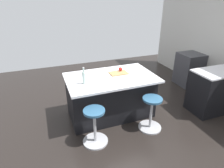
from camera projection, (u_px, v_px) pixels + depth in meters
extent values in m
plane|color=black|center=(120.00, 117.00, 4.06)|extent=(7.37, 7.37, 0.00)
cube|color=#38383D|center=(189.00, 69.00, 5.37)|extent=(0.60, 0.60, 0.89)
cube|color=black|center=(197.00, 75.00, 5.13)|extent=(0.44, 0.01, 0.32)
cube|color=black|center=(110.00, 97.00, 3.99)|extent=(1.68, 0.89, 0.85)
cube|color=silver|center=(111.00, 78.00, 3.76)|extent=(1.74, 1.09, 0.04)
cylinder|color=#B7B7BC|center=(150.00, 127.00, 3.73)|extent=(0.44, 0.44, 0.03)
cylinder|color=#B7B7BC|center=(151.00, 114.00, 3.60)|extent=(0.05, 0.05, 0.60)
cylinder|color=#336084|center=(153.00, 99.00, 3.46)|extent=(0.36, 0.36, 0.04)
cylinder|color=#B7B7BC|center=(96.00, 141.00, 3.38)|extent=(0.44, 0.44, 0.03)
cylinder|color=#B7B7BC|center=(95.00, 127.00, 3.25)|extent=(0.05, 0.05, 0.60)
cylinder|color=#336084|center=(94.00, 111.00, 3.11)|extent=(0.36, 0.36, 0.04)
cube|color=tan|center=(118.00, 73.00, 3.90)|extent=(0.36, 0.24, 0.02)
sphere|color=red|center=(120.00, 69.00, 3.96)|extent=(0.08, 0.08, 0.08)
cylinder|color=silver|center=(84.00, 78.00, 3.42)|extent=(0.06, 0.06, 0.22)
cylinder|color=silver|center=(84.00, 70.00, 3.35)|extent=(0.03, 0.03, 0.08)
cylinder|color=#B7B7BC|center=(83.00, 68.00, 3.34)|extent=(0.03, 0.03, 0.02)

